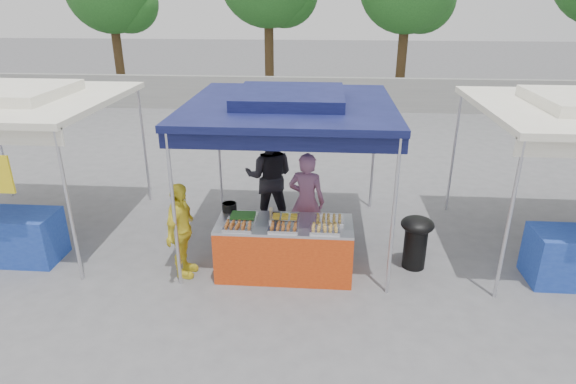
# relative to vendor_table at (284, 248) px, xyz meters

# --- Properties ---
(ground_plane) EXTENTS (80.00, 80.00, 0.00)m
(ground_plane) POSITION_rel_vendor_table_xyz_m (0.00, 0.10, -0.43)
(ground_plane) COLOR #5F5F62
(back_wall) EXTENTS (40.00, 0.25, 1.20)m
(back_wall) POSITION_rel_vendor_table_xyz_m (0.00, 11.10, 0.17)
(back_wall) COLOR gray
(back_wall) RESTS_ON ground_plane
(main_canopy) EXTENTS (3.20, 3.20, 2.57)m
(main_canopy) POSITION_rel_vendor_table_xyz_m (0.00, 1.07, 1.94)
(main_canopy) COLOR silver
(main_canopy) RESTS_ON ground_plane
(neighbor_stall_left) EXTENTS (3.20, 3.20, 2.57)m
(neighbor_stall_left) POSITION_rel_vendor_table_xyz_m (-4.50, 0.67, 1.18)
(neighbor_stall_left) COLOR silver
(neighbor_stall_left) RESTS_ON ground_plane
(vendor_table) EXTENTS (2.00, 0.80, 0.85)m
(vendor_table) POSITION_rel_vendor_table_xyz_m (0.00, 0.00, 0.00)
(vendor_table) COLOR red
(vendor_table) RESTS_ON ground_plane
(food_tray_fl) EXTENTS (0.42, 0.30, 0.07)m
(food_tray_fl) POSITION_rel_vendor_table_xyz_m (-0.64, -0.24, 0.46)
(food_tray_fl) COLOR silver
(food_tray_fl) RESTS_ON vendor_table
(food_tray_fm) EXTENTS (0.42, 0.30, 0.07)m
(food_tray_fm) POSITION_rel_vendor_table_xyz_m (0.00, -0.23, 0.46)
(food_tray_fm) COLOR silver
(food_tray_fm) RESTS_ON vendor_table
(food_tray_fr) EXTENTS (0.42, 0.30, 0.07)m
(food_tray_fr) POSITION_rel_vendor_table_xyz_m (0.59, -0.22, 0.46)
(food_tray_fr) COLOR silver
(food_tray_fr) RESTS_ON vendor_table
(food_tray_bl) EXTENTS (0.42, 0.30, 0.07)m
(food_tray_bl) POSITION_rel_vendor_table_xyz_m (-0.63, 0.09, 0.46)
(food_tray_bl) COLOR silver
(food_tray_bl) RESTS_ON vendor_table
(food_tray_bm) EXTENTS (0.42, 0.30, 0.07)m
(food_tray_bm) POSITION_rel_vendor_table_xyz_m (0.00, 0.11, 0.46)
(food_tray_bm) COLOR silver
(food_tray_bm) RESTS_ON vendor_table
(food_tray_br) EXTENTS (0.42, 0.30, 0.07)m
(food_tray_br) POSITION_rel_vendor_table_xyz_m (0.65, 0.07, 0.46)
(food_tray_br) COLOR silver
(food_tray_br) RESTS_ON vendor_table
(cooking_pot) EXTENTS (0.22, 0.22, 0.13)m
(cooking_pot) POSITION_rel_vendor_table_xyz_m (-0.88, 0.35, 0.49)
(cooking_pot) COLOR black
(cooking_pot) RESTS_ON vendor_table
(skewer_cup) EXTENTS (0.07, 0.07, 0.09)m
(skewer_cup) POSITION_rel_vendor_table_xyz_m (-0.18, -0.10, 0.47)
(skewer_cup) COLOR silver
(skewer_cup) RESTS_ON vendor_table
(wok_burner) EXTENTS (0.50, 0.50, 0.85)m
(wok_burner) POSITION_rel_vendor_table_xyz_m (1.99, 0.35, 0.08)
(wok_burner) COLOR black
(wok_burner) RESTS_ON ground_plane
(crate_left) EXTENTS (0.47, 0.33, 0.28)m
(crate_left) POSITION_rel_vendor_table_xyz_m (-0.54, 0.64, -0.28)
(crate_left) COLOR #152EAC
(crate_left) RESTS_ON ground_plane
(crate_right) EXTENTS (0.45, 0.32, 0.27)m
(crate_right) POSITION_rel_vendor_table_xyz_m (0.28, 0.73, -0.29)
(crate_right) COLOR #152EAC
(crate_right) RESTS_ON ground_plane
(crate_stacked) EXTENTS (0.42, 0.29, 0.25)m
(crate_stacked) POSITION_rel_vendor_table_xyz_m (0.28, 0.73, -0.03)
(crate_stacked) COLOR #152EAC
(crate_stacked) RESTS_ON crate_right
(vendor_woman) EXTENTS (0.67, 0.52, 1.65)m
(vendor_woman) POSITION_rel_vendor_table_xyz_m (0.29, 0.87, 0.40)
(vendor_woman) COLOR #925C82
(vendor_woman) RESTS_ON ground_plane
(helper_man) EXTENTS (0.91, 0.72, 1.84)m
(helper_man) POSITION_rel_vendor_table_xyz_m (-0.41, 1.72, 0.50)
(helper_man) COLOR black
(helper_man) RESTS_ON ground_plane
(customer_person) EXTENTS (0.44, 0.89, 1.47)m
(customer_person) POSITION_rel_vendor_table_xyz_m (-1.51, -0.15, 0.31)
(customer_person) COLOR yellow
(customer_person) RESTS_ON ground_plane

